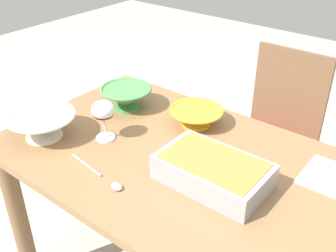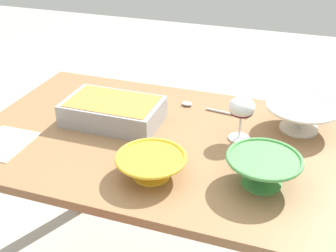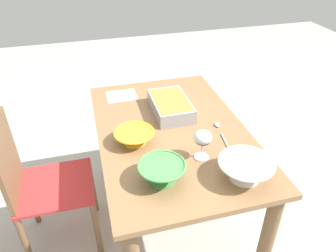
{
  "view_description": "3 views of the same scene",
  "coord_description": "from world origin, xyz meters",
  "px_view_note": "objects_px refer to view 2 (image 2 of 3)",
  "views": [
    {
      "loc": [
        0.71,
        -0.93,
        1.58
      ],
      "look_at": [
        -0.08,
        0.06,
        0.83
      ],
      "focal_mm": 42.74,
      "sensor_mm": 36.0,
      "label": 1
    },
    {
      "loc": [
        -0.45,
        1.18,
        1.52
      ],
      "look_at": [
        -0.03,
        -0.04,
        0.79
      ],
      "focal_mm": 44.64,
      "sensor_mm": 36.0,
      "label": 2
    },
    {
      "loc": [
        -1.44,
        0.42,
        1.78
      ],
      "look_at": [
        -0.08,
        0.04,
        0.85
      ],
      "focal_mm": 34.28,
      "sensor_mm": 36.0,
      "label": 3
    }
  ],
  "objects_px": {
    "mixing_bowl": "(151,164)",
    "serving_spoon": "(201,107)",
    "small_bowl": "(263,169)",
    "serving_bowl": "(301,116)",
    "wine_glass": "(242,110)",
    "casserole_dish": "(113,110)",
    "dining_table": "(157,170)",
    "napkin": "(4,143)"
  },
  "relations": [
    {
      "from": "wine_glass",
      "to": "small_bowl",
      "type": "bearing_deg",
      "value": 115.16
    },
    {
      "from": "mixing_bowl",
      "to": "napkin",
      "type": "height_order",
      "value": "mixing_bowl"
    },
    {
      "from": "dining_table",
      "to": "serving_spoon",
      "type": "xyz_separation_m",
      "value": [
        -0.1,
        -0.25,
        0.15
      ]
    },
    {
      "from": "casserole_dish",
      "to": "serving_bowl",
      "type": "distance_m",
      "value": 0.68
    },
    {
      "from": "wine_glass",
      "to": "casserole_dish",
      "type": "bearing_deg",
      "value": 3.65
    },
    {
      "from": "casserole_dish",
      "to": "napkin",
      "type": "distance_m",
      "value": 0.39
    },
    {
      "from": "casserole_dish",
      "to": "dining_table",
      "type": "bearing_deg",
      "value": 166.21
    },
    {
      "from": "wine_glass",
      "to": "casserole_dish",
      "type": "distance_m",
      "value": 0.47
    },
    {
      "from": "napkin",
      "to": "serving_bowl",
      "type": "bearing_deg",
      "value": -155.56
    },
    {
      "from": "dining_table",
      "to": "serving_bowl",
      "type": "height_order",
      "value": "serving_bowl"
    },
    {
      "from": "dining_table",
      "to": "casserole_dish",
      "type": "bearing_deg",
      "value": -13.79
    },
    {
      "from": "small_bowl",
      "to": "wine_glass",
      "type": "bearing_deg",
      "value": -64.84
    },
    {
      "from": "dining_table",
      "to": "serving_spoon",
      "type": "distance_m",
      "value": 0.31
    },
    {
      "from": "serving_spoon",
      "to": "mixing_bowl",
      "type": "bearing_deg",
      "value": 86.69
    },
    {
      "from": "wine_glass",
      "to": "mixing_bowl",
      "type": "bearing_deg",
      "value": 54.8
    },
    {
      "from": "serving_spoon",
      "to": "napkin",
      "type": "relative_size",
      "value": 1.38
    },
    {
      "from": "small_bowl",
      "to": "serving_spoon",
      "type": "bearing_deg",
      "value": -54.57
    },
    {
      "from": "wine_glass",
      "to": "mixing_bowl",
      "type": "relative_size",
      "value": 0.74
    },
    {
      "from": "mixing_bowl",
      "to": "napkin",
      "type": "bearing_deg",
      "value": -0.86
    },
    {
      "from": "mixing_bowl",
      "to": "serving_bowl",
      "type": "height_order",
      "value": "serving_bowl"
    },
    {
      "from": "dining_table",
      "to": "small_bowl",
      "type": "xyz_separation_m",
      "value": [
        -0.39,
        0.16,
        0.2
      ]
    },
    {
      "from": "mixing_bowl",
      "to": "serving_spoon",
      "type": "xyz_separation_m",
      "value": [
        -0.03,
        -0.48,
        -0.03
      ]
    },
    {
      "from": "mixing_bowl",
      "to": "small_bowl",
      "type": "distance_m",
      "value": 0.33
    },
    {
      "from": "wine_glass",
      "to": "small_bowl",
      "type": "relative_size",
      "value": 0.72
    },
    {
      "from": "mixing_bowl",
      "to": "serving_bowl",
      "type": "xyz_separation_m",
      "value": [
        -0.4,
        -0.44,
        0.01
      ]
    },
    {
      "from": "mixing_bowl",
      "to": "small_bowl",
      "type": "relative_size",
      "value": 0.97
    },
    {
      "from": "small_bowl",
      "to": "napkin",
      "type": "relative_size",
      "value": 1.12
    },
    {
      "from": "serving_spoon",
      "to": "small_bowl",
      "type": "bearing_deg",
      "value": 125.43
    },
    {
      "from": "mixing_bowl",
      "to": "serving_bowl",
      "type": "bearing_deg",
      "value": -132.72
    },
    {
      "from": "wine_glass",
      "to": "serving_spoon",
      "type": "relative_size",
      "value": 0.58
    },
    {
      "from": "small_bowl",
      "to": "napkin",
      "type": "bearing_deg",
      "value": 3.94
    },
    {
      "from": "casserole_dish",
      "to": "napkin",
      "type": "height_order",
      "value": "casserole_dish"
    },
    {
      "from": "wine_glass",
      "to": "napkin",
      "type": "height_order",
      "value": "wine_glass"
    },
    {
      "from": "napkin",
      "to": "small_bowl",
      "type": "bearing_deg",
      "value": -176.06
    },
    {
      "from": "small_bowl",
      "to": "serving_bowl",
      "type": "distance_m",
      "value": 0.38
    },
    {
      "from": "wine_glass",
      "to": "mixing_bowl",
      "type": "xyz_separation_m",
      "value": [
        0.21,
        0.3,
        -0.07
      ]
    },
    {
      "from": "serving_spoon",
      "to": "napkin",
      "type": "height_order",
      "value": "serving_spoon"
    },
    {
      "from": "napkin",
      "to": "casserole_dish",
      "type": "bearing_deg",
      "value": -137.7
    },
    {
      "from": "casserole_dish",
      "to": "serving_spoon",
      "type": "bearing_deg",
      "value": -143.36
    },
    {
      "from": "casserole_dish",
      "to": "serving_spoon",
      "type": "xyz_separation_m",
      "value": [
        -0.28,
        -0.21,
        -0.04
      ]
    },
    {
      "from": "dining_table",
      "to": "wine_glass",
      "type": "bearing_deg",
      "value": -164.92
    },
    {
      "from": "casserole_dish",
      "to": "serving_bowl",
      "type": "height_order",
      "value": "serving_bowl"
    }
  ]
}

